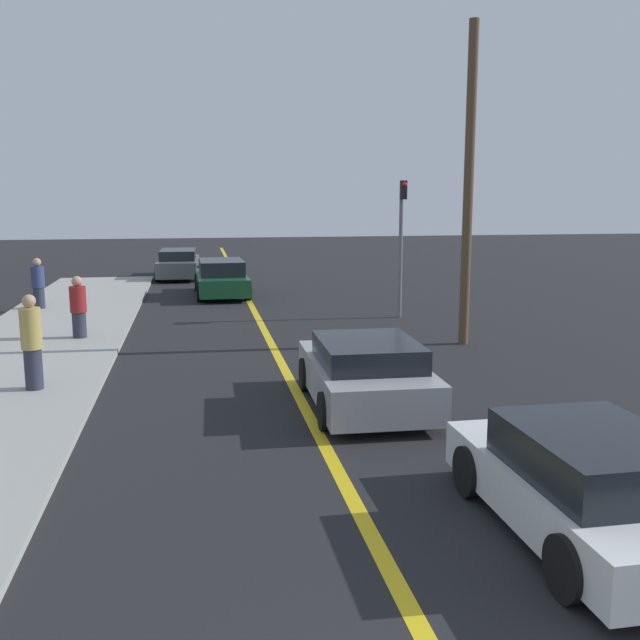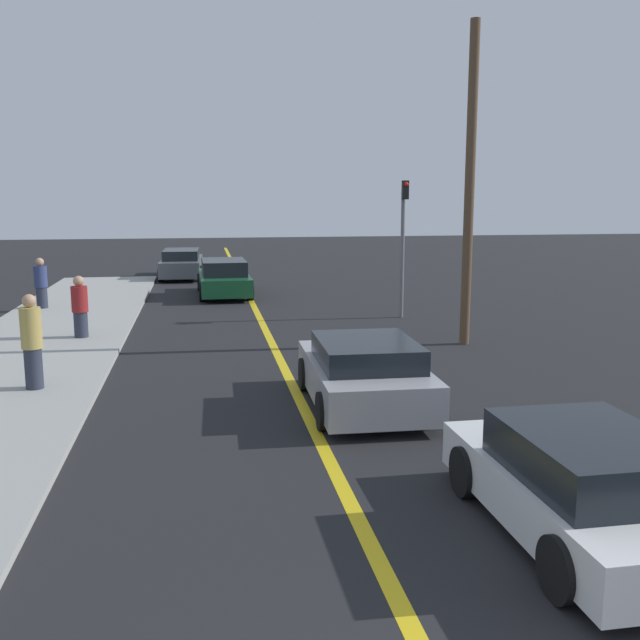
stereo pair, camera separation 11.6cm
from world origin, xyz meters
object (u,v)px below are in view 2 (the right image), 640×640
at_px(car_parked_left_lot, 182,264).
at_px(utility_pole, 470,187).
at_px(pedestrian_far_standing, 80,307).
at_px(traffic_light, 403,235).
at_px(car_near_right_lane, 582,485).
at_px(car_far_distant, 224,278).
at_px(pedestrian_by_sign, 41,283).
at_px(car_ahead_center, 364,373).
at_px(pedestrian_mid_group, 32,342).

bearing_deg(car_parked_left_lot, utility_pole, -63.45).
xyz_separation_m(pedestrian_far_standing, traffic_light, (9.07, 2.06, 1.64)).
xyz_separation_m(pedestrian_far_standing, utility_pole, (9.55, -1.95, 3.00)).
distance_m(car_near_right_lane, car_far_distant, 20.00).
relative_size(car_far_distant, utility_pole, 0.58).
bearing_deg(pedestrian_by_sign, traffic_light, -15.68).
bearing_deg(traffic_light, car_ahead_center, -109.96).
relative_size(car_ahead_center, utility_pole, 0.50).
bearing_deg(utility_pole, car_far_distant, 120.11).
bearing_deg(pedestrian_far_standing, car_ahead_center, -49.19).
bearing_deg(car_near_right_lane, car_parked_left_lot, 100.10).
relative_size(pedestrian_far_standing, pedestrian_by_sign, 0.98).
bearing_deg(car_far_distant, traffic_light, -49.37).
bearing_deg(traffic_light, utility_pole, -83.11).
height_order(car_parked_left_lot, pedestrian_by_sign, pedestrian_by_sign).
relative_size(car_parked_left_lot, pedestrian_by_sign, 2.90).
distance_m(car_ahead_center, pedestrian_by_sign, 14.31).
height_order(car_parked_left_lot, traffic_light, traffic_light).
bearing_deg(car_ahead_center, car_near_right_lane, -75.33).
relative_size(car_ahead_center, pedestrian_by_sign, 2.40).
distance_m(car_parked_left_lot, pedestrian_by_sign, 9.77).
height_order(pedestrian_far_standing, pedestrian_by_sign, pedestrian_by_sign).
xyz_separation_m(car_near_right_lane, pedestrian_mid_group, (-7.17, 6.98, 0.41)).
relative_size(car_ahead_center, car_far_distant, 0.86).
bearing_deg(car_ahead_center, car_parked_left_lot, 101.13).
bearing_deg(utility_pole, car_parked_left_lot, 114.76).
relative_size(pedestrian_mid_group, pedestrian_far_standing, 1.14).
xyz_separation_m(car_ahead_center, utility_pole, (3.70, 4.84, 3.28)).
xyz_separation_m(pedestrian_mid_group, utility_pole, (9.63, 3.01, 2.88)).
height_order(pedestrian_mid_group, pedestrian_by_sign, pedestrian_mid_group).
distance_m(car_parked_left_lot, traffic_light, 13.88).
bearing_deg(car_parked_left_lot, pedestrian_by_sign, -113.80).
xyz_separation_m(pedestrian_mid_group, pedestrian_far_standing, (0.08, 4.96, -0.12)).
bearing_deg(traffic_light, car_near_right_lane, -98.04).
distance_m(pedestrian_mid_group, pedestrian_far_standing, 4.96).
bearing_deg(pedestrian_by_sign, car_ahead_center, -56.65).
xyz_separation_m(car_far_distant, pedestrian_far_standing, (-3.90, -7.81, 0.23)).
height_order(car_near_right_lane, pedestrian_mid_group, pedestrian_mid_group).
height_order(car_far_distant, pedestrian_mid_group, pedestrian_mid_group).
distance_m(car_far_distant, utility_pole, 11.73).
xyz_separation_m(traffic_light, utility_pole, (0.48, -4.01, 1.36)).
distance_m(car_ahead_center, pedestrian_far_standing, 8.97).
height_order(car_near_right_lane, traffic_light, traffic_light).
bearing_deg(car_parked_left_lot, car_far_distant, -72.92).
xyz_separation_m(pedestrian_by_sign, utility_pole, (11.56, -7.12, 2.98)).
relative_size(pedestrian_by_sign, traffic_light, 0.39).
bearing_deg(pedestrian_mid_group, car_ahead_center, -17.10).
xyz_separation_m(car_near_right_lane, pedestrian_by_sign, (-9.10, 17.10, 0.31)).
bearing_deg(traffic_light, pedestrian_mid_group, -142.52).
height_order(pedestrian_mid_group, traffic_light, traffic_light).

